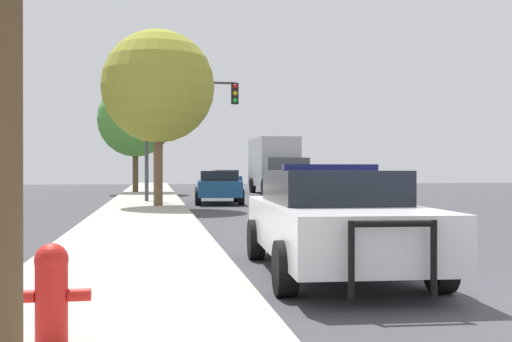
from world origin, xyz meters
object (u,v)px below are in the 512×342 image
object	(u,v)px
car_background_distant	(225,180)
tree_sidewalk_far	(135,119)
car_background_oncoming	(302,184)
fire_hydrant	(51,290)
car_background_midblock	(218,186)
box_truck	(275,164)
tree_sidewalk_mid	(158,87)
police_car	(333,219)
traffic_light	(184,114)

from	to	relation	value
car_background_distant	tree_sidewalk_far	bearing A→B (deg)	-148.58
car_background_oncoming	fire_hydrant	bearing A→B (deg)	75.19
car_background_midblock	tree_sidewalk_far	size ratio (longest dim) A/B	0.69
box_truck	tree_sidewalk_far	xyz separation A→B (m)	(-8.15, 0.64, 2.60)
car_background_distant	tree_sidewalk_far	world-z (taller)	tree_sidewalk_far
fire_hydrant	car_background_midblock	distance (m)	22.24
box_truck	tree_sidewalk_mid	world-z (taller)	tree_sidewalk_mid
box_truck	tree_sidewalk_far	world-z (taller)	tree_sidewalk_far
car_background_oncoming	tree_sidewalk_far	distance (m)	11.01
tree_sidewalk_far	car_background_midblock	bearing A→B (deg)	-70.47
fire_hydrant	car_background_midblock	xyz separation A→B (m)	(3.48, 21.96, 0.20)
fire_hydrant	box_truck	world-z (taller)	box_truck
car_background_midblock	box_truck	bearing A→B (deg)	69.79
police_car	traffic_light	world-z (taller)	traffic_light
police_car	tree_sidewalk_mid	size ratio (longest dim) A/B	0.80
fire_hydrant	tree_sidewalk_far	distance (m)	32.84
tree_sidewalk_far	tree_sidewalk_mid	bearing A→B (deg)	-85.00
traffic_light	car_background_oncoming	xyz separation A→B (m)	(6.16, 4.60, -3.10)
tree_sidewalk_far	fire_hydrant	bearing A→B (deg)	-89.48
fire_hydrant	traffic_light	distance (m)	22.35
traffic_light	car_background_midblock	size ratio (longest dim) A/B	1.16
fire_hydrant	box_truck	size ratio (longest dim) A/B	0.11
tree_sidewalk_mid	traffic_light	bearing A→B (deg)	72.10
car_background_oncoming	tree_sidewalk_mid	size ratio (longest dim) A/B	0.73
traffic_light	car_background_oncoming	bearing A→B (deg)	36.74
traffic_light	car_background_oncoming	size ratio (longest dim) A/B	1.09
traffic_light	box_truck	size ratio (longest dim) A/B	0.75
fire_hydrant	car_background_distant	world-z (taller)	car_background_distant
fire_hydrant	car_background_oncoming	world-z (taller)	car_background_oncoming
tree_sidewalk_far	car_background_oncoming	bearing A→B (deg)	-35.25
car_background_oncoming	tree_sidewalk_mid	world-z (taller)	tree_sidewalk_mid
tree_sidewalk_mid	tree_sidewalk_far	size ratio (longest dim) A/B	1.01
fire_hydrant	car_background_distant	xyz separation A→B (m)	(5.29, 35.89, 0.22)
car_background_midblock	car_background_distant	bearing A→B (deg)	85.96
box_truck	car_background_midblock	bearing A→B (deg)	66.09
traffic_light	car_background_distant	bearing A→B (deg)	76.77
fire_hydrant	traffic_light	bearing A→B (deg)	84.74
car_background_oncoming	tree_sidewalk_mid	xyz separation A→B (m)	(-7.26, -8.01, 3.80)
fire_hydrant	tree_sidewalk_far	size ratio (longest dim) A/B	0.12
box_truck	tree_sidewalk_mid	distance (m)	15.31
car_background_distant	tree_sidewalk_mid	xyz separation A→B (m)	(-4.36, -17.28, 3.74)
tree_sidewalk_mid	car_background_midblock	bearing A→B (deg)	52.72
traffic_light	box_truck	world-z (taller)	traffic_light
traffic_light	police_car	bearing A→B (deg)	-85.96
car_background_midblock	car_background_distant	xyz separation A→B (m)	(1.81, 13.93, 0.01)
car_background_midblock	car_background_distant	world-z (taller)	same
police_car	tree_sidewalk_far	xyz separation A→B (m)	(-3.62, 28.93, 3.56)
car_background_distant	police_car	bearing A→B (deg)	-92.43
traffic_light	box_truck	bearing A→B (deg)	59.68
box_truck	police_car	bearing A→B (deg)	80.58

